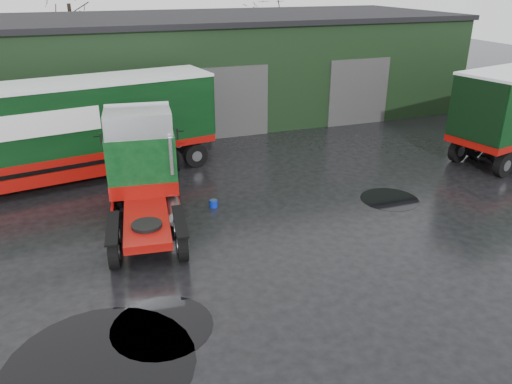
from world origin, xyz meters
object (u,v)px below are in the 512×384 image
wash_bucket (214,204)px  tree_back_b (266,36)px  trailer_left (53,134)px  tree_back_a (72,30)px  hero_tractor (143,178)px  warehouse (206,65)px

wash_bucket → tree_back_b: (11.70, 24.95, 3.60)m
wash_bucket → trailer_left: bearing=139.5°
trailer_left → tree_back_b: (17.50, 20.00, 1.51)m
trailer_left → tree_back_a: 20.21m
wash_bucket → tree_back_b: 27.79m
trailer_left → wash_bucket: bearing=-140.4°
tree_back_a → tree_back_b: bearing=0.0°
hero_tractor → tree_back_b: 29.87m
hero_tractor → wash_bucket: hero_tractor is taller
hero_tractor → tree_back_a: (-1.50, 26.07, 2.68)m
tree_back_b → hero_tractor: bearing=-119.1°
wash_bucket → tree_back_a: tree_back_a is taller
wash_bucket → tree_back_a: (-4.30, 24.95, 4.60)m
warehouse → hero_tractor: 17.36m
tree_back_b → tree_back_a: bearing=180.0°
hero_tractor → warehouse: bearing=74.7°
wash_bucket → warehouse: bearing=76.1°
warehouse → trailer_left: warehouse is taller
warehouse → tree_back_a: (-8.00, 10.00, 1.59)m
trailer_left → tree_back_b: tree_back_b is taller
trailer_left → tree_back_b: bearing=-51.2°
warehouse → tree_back_a: size_ratio=3.41×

